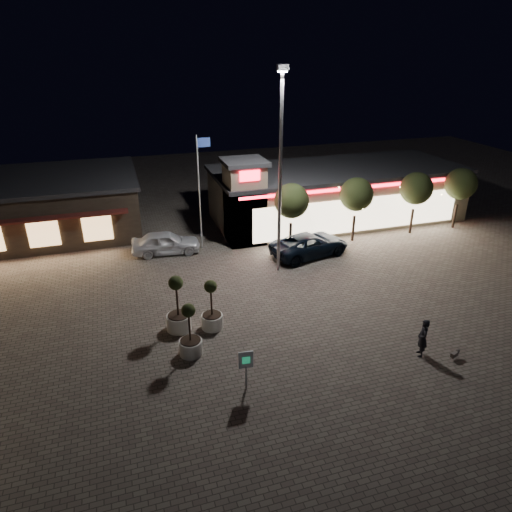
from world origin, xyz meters
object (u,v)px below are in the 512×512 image
object	(u,v)px
pickup_truck	(310,244)
planter_left	(178,313)
planter_mid	(190,339)
white_sedan	(166,243)
pedestrian	(423,338)
valet_sign	(246,363)

from	to	relation	value
pickup_truck	planter_left	world-z (taller)	planter_left
pickup_truck	planter_mid	bearing A→B (deg)	119.58
planter_mid	pickup_truck	bearing A→B (deg)	41.44
pickup_truck	white_sedan	size ratio (longest dim) A/B	1.20
white_sedan	planter_left	world-z (taller)	planter_left
pickup_truck	pedestrian	xyz separation A→B (m)	(0.42, -12.02, 0.18)
planter_mid	valet_sign	xyz separation A→B (m)	(1.81, -3.07, 0.48)
pickup_truck	planter_mid	xyz separation A→B (m)	(-9.85, -8.69, 0.06)
white_sedan	pedestrian	distance (m)	18.22
pickup_truck	valet_sign	bearing A→B (deg)	133.81
white_sedan	planter_mid	world-z (taller)	planter_mid
white_sedan	planter_mid	xyz separation A→B (m)	(-0.39, -11.98, 0.04)
pedestrian	planter_left	world-z (taller)	planter_left
pedestrian	valet_sign	world-z (taller)	pedestrian
pedestrian	valet_sign	size ratio (longest dim) A/B	1.01
planter_mid	valet_sign	bearing A→B (deg)	-59.50
pedestrian	planter_left	size ratio (longest dim) A/B	0.62
planter_left	planter_mid	distance (m)	2.23
pickup_truck	white_sedan	distance (m)	10.01
white_sedan	planter_mid	bearing A→B (deg)	-176.13
planter_mid	valet_sign	size ratio (longest dim) A/B	1.44
pedestrian	white_sedan	bearing A→B (deg)	-125.19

